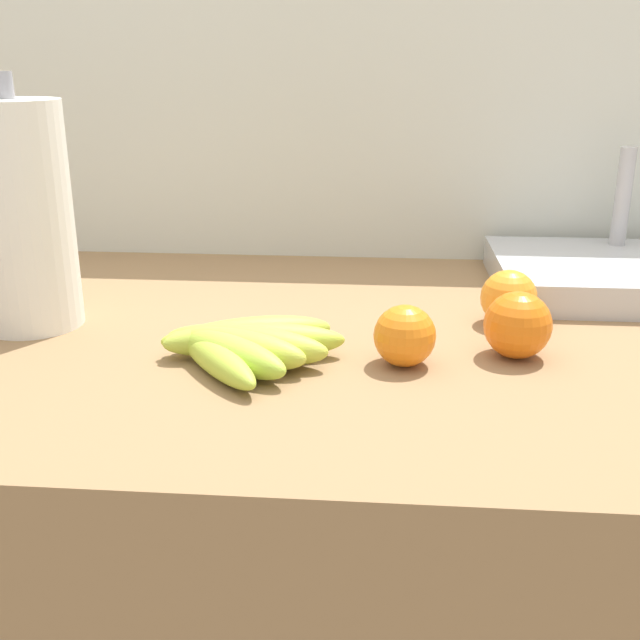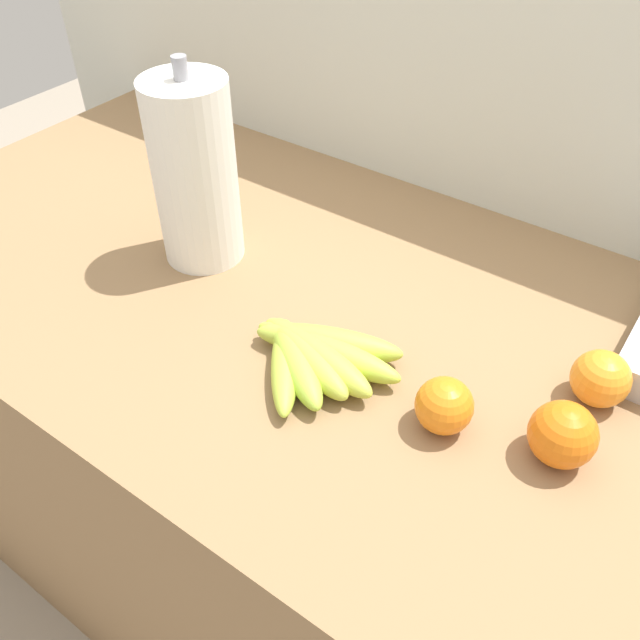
% 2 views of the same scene
% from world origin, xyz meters
% --- Properties ---
extents(ground_plane, '(6.00, 6.00, 0.00)m').
position_xyz_m(ground_plane, '(0.00, 0.00, 0.00)').
color(ground_plane, gray).
extents(counter, '(1.78, 0.73, 0.88)m').
position_xyz_m(counter, '(0.00, 0.00, 0.44)').
color(counter, olive).
rests_on(counter, ground).
extents(wall_back, '(2.18, 0.06, 1.30)m').
position_xyz_m(wall_back, '(0.00, 0.40, 0.65)').
color(wall_back, silver).
rests_on(wall_back, ground).
extents(banana_bunch, '(0.21, 0.19, 0.04)m').
position_xyz_m(banana_bunch, '(-0.06, -0.10, 0.90)').
color(banana_bunch, '#ADC93F').
rests_on(banana_bunch, counter).
extents(orange_back_left, '(0.07, 0.07, 0.07)m').
position_xyz_m(orange_back_left, '(0.24, -0.06, 0.92)').
color(orange_back_left, orange).
rests_on(orange_back_left, counter).
extents(orange_center, '(0.07, 0.07, 0.07)m').
position_xyz_m(orange_center, '(0.25, 0.05, 0.91)').
color(orange_center, orange).
rests_on(orange_center, counter).
extents(orange_front, '(0.07, 0.07, 0.07)m').
position_xyz_m(orange_front, '(0.12, -0.09, 0.91)').
color(orange_front, orange).
rests_on(orange_front, counter).
extents(paper_towel_roll, '(0.12, 0.12, 0.30)m').
position_xyz_m(paper_towel_roll, '(-0.34, 0.00, 1.01)').
color(paper_towel_roll, white).
rests_on(paper_towel_roll, counter).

